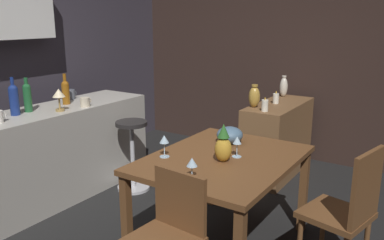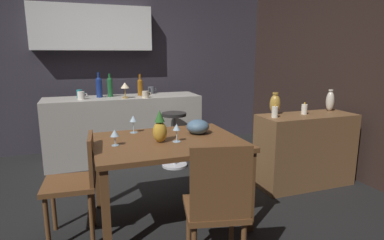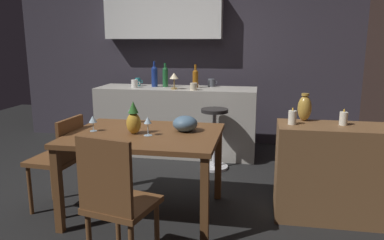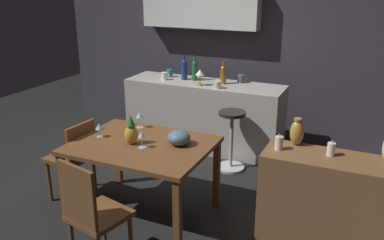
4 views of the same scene
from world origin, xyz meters
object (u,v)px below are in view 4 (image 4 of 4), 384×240
(fruit_bowl, at_px, (179,138))
(cup_white, at_px, (164,76))
(wine_bottle_cobalt, at_px, (184,69))
(cup_cream, at_px, (218,85))
(wine_glass_right, at_px, (139,116))
(cup_slate, at_px, (241,79))
(wine_glass_center, at_px, (99,127))
(wine_bottle_amber, at_px, (223,74))
(chair_by_doorway, at_px, (92,213))
(vase_brass, at_px, (297,132))
(chair_near_window, at_px, (74,156))
(dining_table, at_px, (142,152))
(bar_stool, at_px, (231,139))
(pillar_candle_tall, at_px, (331,149))
(sideboard_cabinet, at_px, (327,202))
(cup_teal, at_px, (170,73))
(wine_glass_left, at_px, (142,135))
(pineapple_centerpiece, at_px, (131,132))
(counter_lamp, at_px, (200,74))
(pillar_candle_short, at_px, (279,143))
(wine_bottle_green, at_px, (195,70))

(fruit_bowl, distance_m, cup_white, 1.91)
(wine_bottle_cobalt, xyz_separation_m, cup_cream, (0.58, -0.25, -0.11))
(wine_glass_right, height_order, cup_slate, cup_slate)
(wine_glass_center, height_order, wine_bottle_amber, wine_bottle_amber)
(chair_by_doorway, height_order, wine_glass_center, chair_by_doorway)
(wine_bottle_cobalt, distance_m, vase_brass, 2.33)
(chair_by_doorway, distance_m, cup_cream, 2.52)
(chair_near_window, relative_size, wine_bottle_amber, 2.81)
(dining_table, relative_size, cup_cream, 10.09)
(bar_stool, bearing_deg, pillar_candle_tall, -40.91)
(sideboard_cabinet, relative_size, wine_bottle_cobalt, 3.24)
(chair_near_window, bearing_deg, cup_teal, 87.88)
(wine_glass_left, xyz_separation_m, cup_white, (-0.74, 1.82, 0.09))
(wine_glass_right, height_order, pineapple_centerpiece, pineapple_centerpiece)
(chair_by_doorway, distance_m, wine_glass_left, 0.87)
(chair_by_doorway, relative_size, counter_lamp, 4.55)
(wine_glass_center, bearing_deg, wine_glass_right, 60.53)
(pineapple_centerpiece, bearing_deg, dining_table, 28.70)
(chair_near_window, distance_m, fruit_bowl, 1.16)
(cup_slate, bearing_deg, fruit_bowl, -89.34)
(pillar_candle_short, bearing_deg, cup_slate, 117.03)
(sideboard_cabinet, xyz_separation_m, chair_near_window, (-2.44, -0.27, 0.08))
(wine_bottle_cobalt, bearing_deg, wine_glass_center, -90.42)
(counter_lamp, xyz_separation_m, vase_brass, (1.47, -1.28, -0.12))
(sideboard_cabinet, height_order, cup_white, cup_white)
(wine_glass_center, distance_m, cup_slate, 2.18)
(wine_glass_left, height_order, wine_bottle_amber, wine_bottle_amber)
(wine_glass_right, bearing_deg, chair_near_window, -141.87)
(bar_stool, height_order, wine_bottle_amber, wine_bottle_amber)
(chair_near_window, height_order, wine_glass_center, wine_glass_center)
(fruit_bowl, height_order, cup_white, cup_white)
(bar_stool, bearing_deg, wine_bottle_cobalt, 147.44)
(fruit_bowl, xyz_separation_m, wine_bottle_green, (-0.63, 1.76, 0.24))
(fruit_bowl, relative_size, wine_bottle_amber, 0.71)
(cup_white, relative_size, pillar_candle_short, 0.85)
(wine_bottle_green, bearing_deg, chair_by_doorway, -82.13)
(chair_near_window, distance_m, wine_bottle_amber, 2.17)
(sideboard_cabinet, relative_size, vase_brass, 4.55)
(sideboard_cabinet, xyz_separation_m, wine_glass_center, (-2.12, -0.24, 0.43))
(wine_glass_center, xyz_separation_m, vase_brass, (1.80, 0.40, 0.09))
(wine_glass_center, bearing_deg, fruit_bowl, 10.44)
(cup_white, xyz_separation_m, pillar_candle_tall, (2.33, -1.49, -0.07))
(pillar_candle_tall, bearing_deg, pillar_candle_short, -173.36)
(cup_white, relative_size, cup_cream, 0.96)
(wine_bottle_cobalt, relative_size, cup_white, 2.80)
(sideboard_cabinet, relative_size, pillar_candle_short, 7.72)
(wine_glass_right, relative_size, fruit_bowl, 0.78)
(vase_brass, bearing_deg, wine_glass_center, -167.59)
(wine_glass_center, bearing_deg, dining_table, 2.95)
(wine_bottle_green, relative_size, counter_lamp, 1.51)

